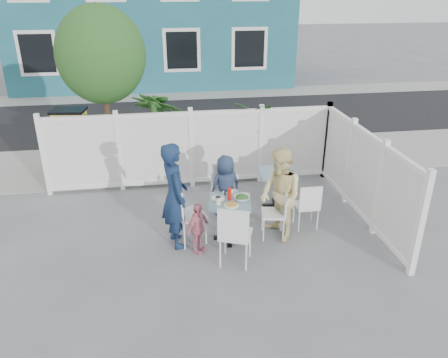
{
  "coord_description": "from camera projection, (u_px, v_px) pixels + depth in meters",
  "views": [
    {
      "loc": [
        -0.53,
        -6.02,
        3.93
      ],
      "look_at": [
        0.49,
        0.56,
        0.93
      ],
      "focal_mm": 35.0,
      "sensor_mm": 36.0,
      "label": 1
    }
  ],
  "objects": [
    {
      "name": "coffee_cup_a",
      "position": [
        218.0,
        201.0,
        6.9
      ],
      "size": [
        0.08,
        0.08,
        0.13
      ],
      "primitive_type": "cylinder",
      "color": "beige",
      "rests_on": "main_table"
    },
    {
      "name": "potted_shrub_a",
      "position": [
        159.0,
        134.0,
        9.44
      ],
      "size": [
        1.39,
        1.39,
        1.88
      ],
      "primitive_type": "imported",
      "rotation": [
        0.0,
        0.0,
        2.73
      ],
      "color": "#22491B",
      "rests_on": "ground"
    },
    {
      "name": "boy",
      "position": [
        226.0,
        187.0,
        7.81
      ],
      "size": [
        0.66,
        0.53,
        1.18
      ],
      "primitive_type": "imported",
      "rotation": [
        0.0,
        0.0,
        3.45
      ],
      "color": "#243351",
      "rests_on": "ground"
    },
    {
      "name": "coffee_cup_b",
      "position": [
        231.0,
        192.0,
        7.2
      ],
      "size": [
        0.09,
        0.09,
        0.13
      ],
      "primitive_type": "cylinder",
      "color": "beige",
      "rests_on": "main_table"
    },
    {
      "name": "salad_bowl",
      "position": [
        242.0,
        198.0,
        7.06
      ],
      "size": [
        0.26,
        0.26,
        0.06
      ],
      "primitive_type": "imported",
      "color": "white",
      "rests_on": "main_table"
    },
    {
      "name": "street",
      "position": [
        175.0,
        118.0,
        13.86
      ],
      "size": [
        24.0,
        5.0,
        0.01
      ],
      "primitive_type": "cube",
      "color": "black",
      "rests_on": "ground"
    },
    {
      "name": "chair_back",
      "position": [
        225.0,
        187.0,
        7.86
      ],
      "size": [
        0.49,
        0.47,
        0.98
      ],
      "rotation": [
        0.0,
        0.0,
        3.25
      ],
      "color": "white",
      "rests_on": "ground"
    },
    {
      "name": "tree",
      "position": [
        101.0,
        55.0,
        8.79
      ],
      "size": [
        1.8,
        1.62,
        3.59
      ],
      "color": "#382316",
      "rests_on": "ground"
    },
    {
      "name": "plate_side",
      "position": [
        218.0,
        198.0,
        7.11
      ],
      "size": [
        0.22,
        0.22,
        0.02
      ],
      "primitive_type": "cylinder",
      "color": "white",
      "rests_on": "main_table"
    },
    {
      "name": "fence_back",
      "position": [
        192.0,
        150.0,
        8.96
      ],
      "size": [
        5.86,
        0.08,
        1.6
      ],
      "color": "white",
      "rests_on": "ground"
    },
    {
      "name": "ketchup_bottle",
      "position": [
        229.0,
        194.0,
        7.03
      ],
      "size": [
        0.06,
        0.06,
        0.2
      ],
      "primitive_type": "cylinder",
      "color": "red",
      "rests_on": "main_table"
    },
    {
      "name": "near_sidewalk",
      "position": [
        183.0,
        161.0,
        10.53
      ],
      "size": [
        24.0,
        2.6,
        0.01
      ],
      "primitive_type": "cube",
      "color": "gray",
      "rests_on": "ground"
    },
    {
      "name": "building",
      "position": [
        152.0,
        7.0,
        18.41
      ],
      "size": [
        11.0,
        6.0,
        6.0
      ],
      "color": "#1C5A60",
      "rests_on": "ground"
    },
    {
      "name": "spare_table",
      "position": [
        277.0,
        180.0,
        8.17
      ],
      "size": [
        0.73,
        0.73,
        0.72
      ],
      "rotation": [
        0.0,
        0.0,
        -0.08
      ],
      "color": "#3B6977",
      "rests_on": "ground"
    },
    {
      "name": "fence_right",
      "position": [
        363.0,
        177.0,
        7.74
      ],
      "size": [
        0.08,
        3.66,
        1.6
      ],
      "rotation": [
        0.0,
        0.0,
        1.57
      ],
      "color": "white",
      "rests_on": "ground"
    },
    {
      "name": "main_table",
      "position": [
        230.0,
        210.0,
        7.1
      ],
      "size": [
        0.77,
        0.77,
        0.71
      ],
      "rotation": [
        0.0,
        0.0,
        -0.16
      ],
      "color": "#3B6977",
      "rests_on": "ground"
    },
    {
      "name": "far_sidewalk",
      "position": [
        171.0,
        95.0,
        16.66
      ],
      "size": [
        24.0,
        1.6,
        0.01
      ],
      "primitive_type": "cube",
      "color": "gray",
      "rests_on": "ground"
    },
    {
      "name": "salt_shaker",
      "position": [
        223.0,
        193.0,
        7.21
      ],
      "size": [
        0.03,
        0.03,
        0.07
      ],
      "primitive_type": "cylinder",
      "color": "white",
      "rests_on": "main_table"
    },
    {
      "name": "chair_spare",
      "position": [
        308.0,
        203.0,
        7.43
      ],
      "size": [
        0.39,
        0.37,
        0.85
      ],
      "rotation": [
        0.0,
        0.0,
        -0.01
      ],
      "color": "white",
      "rests_on": "ground"
    },
    {
      "name": "man",
      "position": [
        175.0,
        195.0,
        6.86
      ],
      "size": [
        0.55,
        0.71,
        1.74
      ],
      "primitive_type": "imported",
      "rotation": [
        0.0,
        0.0,
        1.8
      ],
      "color": "#142748",
      "rests_on": "ground"
    },
    {
      "name": "chair_right",
      "position": [
        278.0,
        209.0,
        7.21
      ],
      "size": [
        0.45,
        0.46,
        0.88
      ],
      "rotation": [
        0.0,
        0.0,
        1.4
      ],
      "color": "white",
      "rests_on": "ground"
    },
    {
      "name": "plate_main",
      "position": [
        231.0,
        205.0,
        6.88
      ],
      "size": [
        0.23,
        0.23,
        0.01
      ],
      "primitive_type": "cylinder",
      "color": "white",
      "rests_on": "main_table"
    },
    {
      "name": "utility_cabinet",
      "position": [
        72.0,
        138.0,
        10.1
      ],
      "size": [
        0.74,
        0.57,
        1.27
      ],
      "primitive_type": "cube",
      "rotation": [
        0.0,
        0.0,
        -0.13
      ],
      "color": "gold",
      "rests_on": "ground"
    },
    {
      "name": "chair_near",
      "position": [
        235.0,
        232.0,
        6.41
      ],
      "size": [
        0.58,
        0.57,
        1.01
      ],
      "rotation": [
        0.0,
        0.0,
        -0.36
      ],
      "color": "white",
      "rests_on": "ground"
    },
    {
      "name": "pepper_shaker",
      "position": [
        225.0,
        193.0,
        7.22
      ],
      "size": [
        0.03,
        0.03,
        0.06
      ],
      "primitive_type": "cylinder",
      "color": "black",
      "rests_on": "main_table"
    },
    {
      "name": "chair_left",
      "position": [
        185.0,
        210.0,
        7.0
      ],
      "size": [
        0.56,
        0.57,
        1.02
      ],
      "rotation": [
        0.0,
        0.0,
        -1.27
      ],
      "color": "white",
      "rests_on": "ground"
    },
    {
      "name": "ground",
      "position": [
        200.0,
        247.0,
        7.11
      ],
      "size": [
        80.0,
        80.0,
        0.0
      ],
      "primitive_type": "plane",
      "color": "slate"
    },
    {
      "name": "toddler",
      "position": [
        198.0,
        228.0,
        6.81
      ],
      "size": [
        0.49,
        0.51,
        0.86
      ],
      "primitive_type": "imported",
      "rotation": [
        0.0,
        0.0,
        0.83
      ],
      "color": "pink",
      "rests_on": "ground"
    },
    {
      "name": "woman",
      "position": [
        280.0,
        195.0,
        7.06
      ],
      "size": [
        0.79,
        0.9,
        1.57
      ],
      "primitive_type": "imported",
      "rotation": [
        0.0,
        0.0,
        -1.28
      ],
      "color": "yellow",
      "rests_on": "ground"
    },
    {
      "name": "potted_shrub_b",
      "position": [
        245.0,
        135.0,
        9.64
      ],
      "size": [
        1.97,
        1.86,
        1.72
      ],
      "primitive_type": "imported",
      "rotation": [
        0.0,
        0.0,
        5.86
      ],
      "color": "#22491B",
      "rests_on": "ground"
    }
  ]
}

